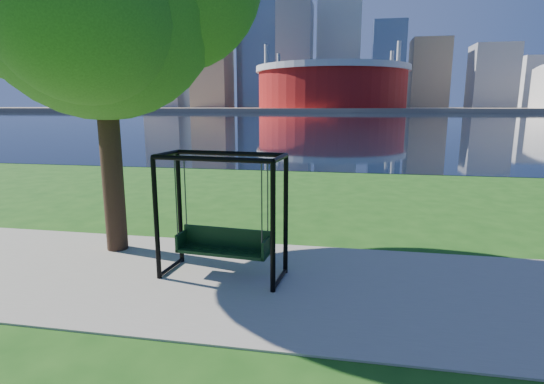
# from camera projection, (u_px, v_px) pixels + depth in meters

# --- Properties ---
(ground) EXTENTS (900.00, 900.00, 0.00)m
(ground) POSITION_uv_depth(u_px,v_px,m) (261.00, 272.00, 7.64)
(ground) COLOR #1E5114
(ground) RESTS_ON ground
(path) EXTENTS (120.00, 4.00, 0.03)m
(path) POSITION_uv_depth(u_px,v_px,m) (255.00, 282.00, 7.16)
(path) COLOR #9E937F
(path) RESTS_ON ground
(river) EXTENTS (900.00, 180.00, 0.02)m
(river) POSITION_uv_depth(u_px,v_px,m) (346.00, 118.00, 105.93)
(river) COLOR black
(river) RESTS_ON ground
(far_bank) EXTENTS (900.00, 228.00, 2.00)m
(far_bank) POSITION_uv_depth(u_px,v_px,m) (350.00, 109.00, 302.32)
(far_bank) COLOR #937F60
(far_bank) RESTS_ON ground
(stadium) EXTENTS (83.00, 83.00, 32.00)m
(stadium) POSITION_uv_depth(u_px,v_px,m) (332.00, 85.00, 233.06)
(stadium) COLOR maroon
(stadium) RESTS_ON far_bank
(skyline) EXTENTS (392.00, 66.00, 96.50)m
(skyline) POSITION_uv_depth(u_px,v_px,m) (346.00, 60.00, 309.07)
(skyline) COLOR gray
(skyline) RESTS_ON far_bank
(swing) EXTENTS (2.18, 1.10, 2.16)m
(swing) POSITION_uv_depth(u_px,v_px,m) (223.00, 219.00, 7.23)
(swing) COLOR black
(swing) RESTS_ON ground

